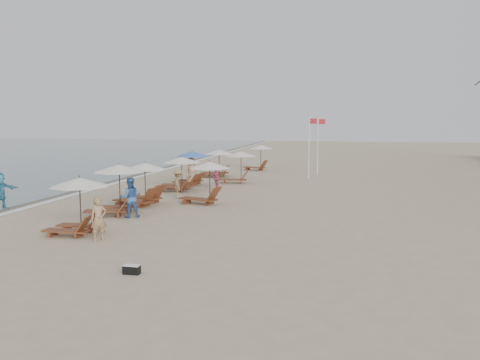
% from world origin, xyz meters
% --- Properties ---
extents(ground, '(160.00, 160.00, 0.00)m').
position_xyz_m(ground, '(0.00, 0.00, 0.00)').
color(ground, tan).
rests_on(ground, ground).
extents(wet_sand_band, '(3.20, 140.00, 0.01)m').
position_xyz_m(wet_sand_band, '(-12.50, 10.00, 0.00)').
color(wet_sand_band, '#6B5E4C').
rests_on(wet_sand_band, ground).
extents(foam_line, '(0.50, 140.00, 0.02)m').
position_xyz_m(foam_line, '(-11.20, 10.00, 0.01)').
color(foam_line, white).
rests_on(foam_line, ground).
extents(lounger_station_0, '(2.48, 2.31, 2.23)m').
position_xyz_m(lounger_station_0, '(-5.61, -3.90, 1.22)').
color(lounger_station_0, brown).
rests_on(lounger_station_0, ground).
extents(lounger_station_1, '(2.77, 2.44, 2.37)m').
position_xyz_m(lounger_station_1, '(-5.97, 0.20, 1.19)').
color(lounger_station_1, brown).
rests_on(lounger_station_1, ground).
extents(lounger_station_2, '(2.83, 2.67, 2.21)m').
position_xyz_m(lounger_station_2, '(-5.94, 3.01, 1.02)').
color(lounger_station_2, brown).
rests_on(lounger_station_2, ground).
extents(lounger_station_3, '(2.85, 2.44, 2.10)m').
position_xyz_m(lounger_station_3, '(-5.76, 8.50, 1.04)').
color(lounger_station_3, brown).
rests_on(lounger_station_3, ground).
extents(lounger_station_4, '(2.54, 2.31, 2.30)m').
position_xyz_m(lounger_station_4, '(-5.81, 11.21, 1.24)').
color(lounger_station_4, brown).
rests_on(lounger_station_4, ground).
extents(lounger_station_5, '(2.65, 2.28, 2.12)m').
position_xyz_m(lounger_station_5, '(-5.31, 16.24, 1.06)').
color(lounger_station_5, brown).
rests_on(lounger_station_5, ground).
extents(inland_station_0, '(2.81, 2.24, 2.22)m').
position_xyz_m(inland_station_0, '(-2.72, 4.01, 1.32)').
color(inland_station_0, brown).
rests_on(inland_station_0, ground).
extents(inland_station_1, '(2.71, 2.24, 2.22)m').
position_xyz_m(inland_station_1, '(-2.87, 12.86, 1.37)').
color(inland_station_1, brown).
rests_on(inland_station_1, ground).
extents(inland_station_2, '(2.74, 2.24, 2.22)m').
position_xyz_m(inland_station_2, '(-3.02, 21.83, 1.37)').
color(inland_station_2, brown).
rests_on(inland_station_2, ground).
extents(beachgoer_near, '(0.71, 0.67, 1.63)m').
position_xyz_m(beachgoer_near, '(-4.26, -4.67, 0.81)').
color(beachgoer_near, '#9E7C55').
rests_on(beachgoer_near, ground).
extents(beachgoer_mid_a, '(1.12, 1.05, 1.84)m').
position_xyz_m(beachgoer_mid_a, '(-4.99, -0.34, 0.92)').
color(beachgoer_mid_a, '#345F9E').
rests_on(beachgoer_mid_a, ground).
extents(beachgoer_mid_b, '(0.93, 1.21, 1.66)m').
position_xyz_m(beachgoer_mid_b, '(-4.65, 5.39, 0.83)').
color(beachgoer_mid_b, '#96774C').
rests_on(beachgoer_mid_b, ground).
extents(beachgoer_far_a, '(0.48, 0.92, 1.50)m').
position_xyz_m(beachgoer_far_a, '(-3.42, 9.16, 0.75)').
color(beachgoer_far_a, '#B44864').
rests_on(beachgoer_far_a, ground).
extents(beachgoer_far_b, '(1.07, 1.10, 1.90)m').
position_xyz_m(beachgoer_far_b, '(-5.66, 10.99, 0.95)').
color(beachgoer_far_b, tan).
rests_on(beachgoer_far_b, ground).
extents(waterline_walker, '(1.25, 1.81, 1.87)m').
position_xyz_m(waterline_walker, '(-12.22, 0.29, 0.94)').
color(waterline_walker, teal).
rests_on(waterline_walker, ground).
extents(duffel_bag, '(0.49, 0.25, 0.27)m').
position_xyz_m(duffel_bag, '(-1.39, -8.21, 0.14)').
color(duffel_bag, black).
rests_on(duffel_bag, ground).
extents(flag_pole_near, '(0.59, 0.08, 4.71)m').
position_xyz_m(flag_pole_near, '(1.83, 16.58, 2.60)').
color(flag_pole_near, silver).
rests_on(flag_pole_near, ground).
extents(flag_pole_far, '(0.60, 0.08, 4.66)m').
position_xyz_m(flag_pole_far, '(2.31, 19.50, 2.58)').
color(flag_pole_far, silver).
rests_on(flag_pole_far, ground).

